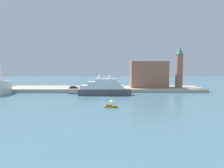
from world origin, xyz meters
name	(u,v)px	position (x,y,z in m)	size (l,w,h in m)	color
ground	(102,97)	(0.00, 0.00, 0.00)	(400.00, 400.00, 0.00)	slate
quay_dock	(104,89)	(0.00, 27.17, 0.90)	(110.00, 22.35, 1.79)	#ADA38E
large_yacht	(104,89)	(0.79, 7.04, 3.15)	(24.93, 4.93, 10.36)	#4C4C51
small_motorboat	(111,104)	(4.15, -22.12, 1.07)	(4.29, 1.88, 2.65)	#B7991E
work_barge	(73,93)	(-14.95, 12.46, 0.38)	(5.39, 1.89, 0.76)	#595966
harbor_building	(149,74)	(25.58, 27.58, 9.20)	(20.74, 11.21, 14.82)	#9E664C
bell_tower	(179,66)	(42.67, 26.47, 14.24)	(4.19, 4.19, 22.84)	#9E664C
parked_car	(74,87)	(-16.23, 20.03, 2.39)	(4.60, 1.65, 1.40)	black
person_figure	(80,87)	(-12.87, 20.68, 2.54)	(0.36, 0.36, 1.61)	maroon
mooring_bollard	(105,88)	(0.65, 17.70, 2.14)	(0.54, 0.54, 0.68)	black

